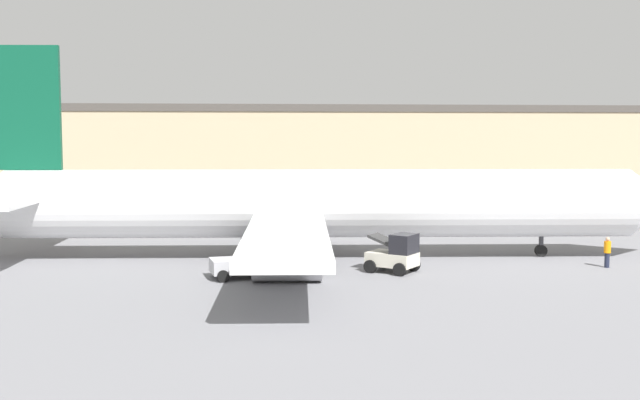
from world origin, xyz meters
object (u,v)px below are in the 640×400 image
Objects in this scene: ground_crew_worker at (607,251)px; belt_loader_truck at (395,254)px; baggage_tug at (246,260)px; airplane at (302,204)px.

belt_loader_truck reaches higher than ground_crew_worker.
baggage_tug is 1.03× the size of belt_loader_truck.
airplane is at bearing 168.22° from belt_loader_truck.
baggage_tug is (-19.71, -0.01, 0.01)m from ground_crew_worker.
airplane reaches higher than belt_loader_truck.
ground_crew_worker is at bearing -12.81° from airplane.
baggage_tug is at bearing -19.70° from ground_crew_worker.
airplane reaches higher than ground_crew_worker.
ground_crew_worker is 0.55× the size of belt_loader_truck.
airplane is 17.25m from ground_crew_worker.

